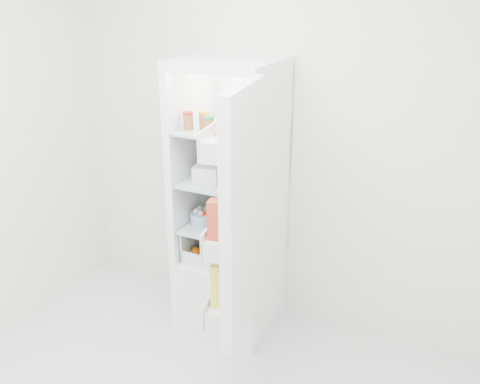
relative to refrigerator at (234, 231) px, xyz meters
The scene contains 21 objects.
room_walls 1.57m from the refrigerator, 80.89° to the right, with size 3.02×3.02×2.61m.
refrigerator is the anchor object (origin of this frame).
shelf_low 0.10m from the refrigerator, 90.00° to the right, with size 0.49×0.53×0.01m, color #A6BCC2.
shelf_mid 0.39m from the refrigerator, 90.00° to the right, with size 0.49×0.53×0.01m, color #A6BCC2.
shelf_top 0.72m from the refrigerator, 90.00° to the right, with size 0.49×0.53×0.01m, color #A6BCC2.
crisper_left 0.15m from the refrigerator, 152.98° to the right, with size 0.23×0.46×0.22m, color silver, non-canonical shape.
crisper_right 0.15m from the refrigerator, 27.02° to the right, with size 0.23×0.46×0.22m, color silver, non-canonical shape.
condiment_jars 0.79m from the refrigerator, 102.57° to the right, with size 0.38×0.16×0.08m.
squeeze_bottle 0.84m from the refrigerator, 18.86° to the left, with size 0.06×0.06×0.19m, color white.
tub_white 0.48m from the refrigerator, 126.56° to the right, with size 0.16×0.16×0.10m, color silver.
tub_cream 0.46m from the refrigerator, 59.30° to the right, with size 0.12×0.12×0.07m, color silver.
tin_red 0.48m from the refrigerator, 41.42° to the right, with size 0.09×0.09×0.06m, color red.
foil_tray 0.45m from the refrigerator, 137.82° to the left, with size 0.16×0.12×0.04m, color silver.
tub_green 0.43m from the refrigerator, 55.06° to the right, with size 0.09×0.13×0.07m, color #387D3B.
red_cabbage 0.19m from the refrigerator, ahead, with size 0.15×0.15×0.15m, color #4F1B4C.
bell_pepper 0.23m from the refrigerator, 133.85° to the right, with size 0.09×0.09×0.09m, color red.
mushroom_bowl 0.24m from the refrigerator, 142.48° to the right, with size 0.15×0.15×0.07m, color #90B4D7.
salad_bag 0.33m from the refrigerator, 66.43° to the right, with size 0.11×0.11×0.11m, color #B9D49F.
citrus_pile 0.18m from the refrigerator, 142.47° to the right, with size 0.20×0.31×0.16m.
veg_pile 0.18m from the refrigerator, 26.82° to the right, with size 0.16×0.30×0.10m.
fridge_door 0.84m from the refrigerator, 61.12° to the right, with size 0.26×0.60×1.30m.
Camera 1 is at (1.26, -1.62, 2.22)m, focal length 40.00 mm.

